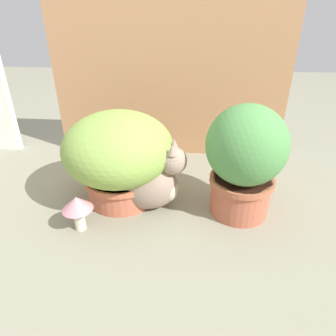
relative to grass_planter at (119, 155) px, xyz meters
name	(u,v)px	position (x,y,z in m)	size (l,w,h in m)	color
ground_plane	(137,212)	(0.08, -0.10, -0.22)	(6.00, 6.00, 0.00)	gray
cardboard_backdrop	(169,70)	(0.16, 0.50, 0.25)	(1.23, 0.03, 0.92)	tan
grass_planter	(119,155)	(0.00, 0.00, 0.00)	(0.45, 0.45, 0.39)	#C06549
leafy_planter	(245,159)	(0.50, -0.05, 0.03)	(0.31, 0.31, 0.45)	#B75F43
cat	(150,182)	(0.14, -0.05, -0.09)	(0.38, 0.18, 0.32)	gray
mushroom_ornament_pink	(77,206)	(-0.11, -0.22, -0.11)	(0.12, 0.12, 0.15)	silver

